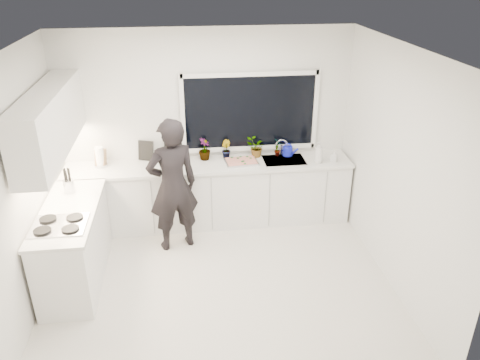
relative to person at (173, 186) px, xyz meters
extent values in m
cube|color=beige|center=(0.50, -0.88, -0.90)|extent=(4.00, 3.50, 0.02)
cube|color=white|center=(0.50, 0.88, 0.46)|extent=(4.00, 0.02, 2.70)
cube|color=white|center=(-1.51, -0.88, 0.46)|extent=(0.02, 3.50, 2.70)
cube|color=white|center=(2.51, -0.88, 0.46)|extent=(0.02, 3.50, 2.70)
cube|color=white|center=(0.50, -0.88, 1.82)|extent=(4.00, 3.50, 0.02)
cube|color=black|center=(1.10, 0.84, 0.66)|extent=(1.80, 0.02, 1.00)
cube|color=white|center=(0.50, 0.57, -0.45)|extent=(3.92, 0.58, 0.88)
cube|color=white|center=(-1.17, -0.53, -0.45)|extent=(0.58, 1.60, 0.88)
cube|color=silver|center=(0.50, 0.56, 0.01)|extent=(3.94, 0.62, 0.04)
cube|color=silver|center=(-1.17, -0.53, 0.01)|extent=(0.62, 1.60, 0.04)
cube|color=white|center=(-1.29, -0.18, 0.96)|extent=(0.34, 2.10, 0.70)
cube|color=silver|center=(1.55, 0.57, -0.02)|extent=(0.58, 0.42, 0.14)
cylinder|color=silver|center=(1.55, 0.77, 0.14)|extent=(0.03, 0.03, 0.22)
cube|color=black|center=(-1.19, -0.88, 0.05)|extent=(0.56, 0.48, 0.03)
imported|color=black|center=(0.00, 0.00, 0.00)|extent=(0.74, 0.59, 1.78)
cube|color=#B2B3B7|center=(0.94, 0.54, 0.05)|extent=(0.47, 0.37, 0.03)
cube|color=red|center=(0.94, 0.54, 0.06)|extent=(0.43, 0.32, 0.01)
cylinder|color=#141CBF|center=(1.63, 0.73, 0.10)|extent=(0.17, 0.17, 0.13)
cylinder|color=white|center=(-0.97, 0.67, 0.16)|extent=(0.13, 0.13, 0.26)
cube|color=olive|center=(-0.97, 0.71, 0.14)|extent=(0.15, 0.12, 0.22)
cylinder|color=silver|center=(-1.23, -0.08, 0.11)|extent=(0.15, 0.15, 0.16)
cube|color=black|center=(-0.36, 0.81, 0.17)|extent=(0.21, 0.10, 0.28)
cube|color=black|center=(0.02, 0.81, 0.18)|extent=(0.25, 0.03, 0.30)
imported|color=#26662D|center=(0.45, 0.73, 0.19)|extent=(0.22, 0.22, 0.31)
imported|color=#26662D|center=(0.75, 0.73, 0.17)|extent=(0.16, 0.18, 0.27)
imported|color=#26662D|center=(1.17, 0.73, 0.17)|extent=(0.28, 0.25, 0.28)
imported|color=#26662D|center=(1.49, 0.73, 0.16)|extent=(0.12, 0.16, 0.27)
imported|color=#D8BF66|center=(2.00, 0.42, 0.18)|extent=(0.16, 0.16, 0.30)
imported|color=#D8BF66|center=(2.22, 0.42, 0.12)|extent=(0.11, 0.11, 0.17)
camera|label=1|loc=(0.18, -5.35, 2.61)|focal=35.00mm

